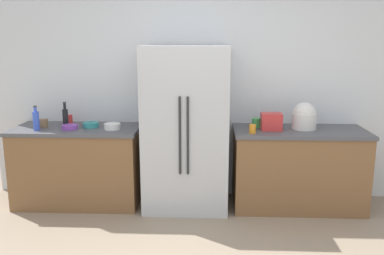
{
  "coord_description": "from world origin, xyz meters",
  "views": [
    {
      "loc": [
        0.07,
        -2.76,
        1.85
      ],
      "look_at": [
        -0.08,
        0.5,
        1.15
      ],
      "focal_mm": 38.56,
      "sensor_mm": 36.0,
      "label": 1
    }
  ],
  "objects_px": {
    "bowl_c": "(91,125)",
    "cup_a": "(256,123)",
    "refrigerator": "(186,128)",
    "bowl_b": "(70,127)",
    "rice_cooker": "(304,117)",
    "cup_b": "(69,119)",
    "bowl_a": "(112,126)",
    "bottle_b": "(65,117)",
    "bottle_a": "(36,120)",
    "cup_d": "(252,129)",
    "cup_c": "(44,123)",
    "toaster": "(271,122)"
  },
  "relations": [
    {
      "from": "cup_b",
      "to": "cup_d",
      "type": "distance_m",
      "value": 2.1
    },
    {
      "from": "rice_cooker",
      "to": "bowl_a",
      "type": "height_order",
      "value": "rice_cooker"
    },
    {
      "from": "cup_d",
      "to": "bowl_c",
      "type": "xyz_separation_m",
      "value": [
        -1.77,
        0.21,
        -0.02
      ]
    },
    {
      "from": "refrigerator",
      "to": "bowl_a",
      "type": "bearing_deg",
      "value": -177.25
    },
    {
      "from": "refrigerator",
      "to": "bottle_b",
      "type": "distance_m",
      "value": 1.37
    },
    {
      "from": "refrigerator",
      "to": "bowl_b",
      "type": "xyz_separation_m",
      "value": [
        -1.27,
        -0.05,
        0.02
      ]
    },
    {
      "from": "bowl_c",
      "to": "cup_a",
      "type": "bearing_deg",
      "value": 2.85
    },
    {
      "from": "cup_c",
      "to": "cup_d",
      "type": "distance_m",
      "value": 2.31
    },
    {
      "from": "refrigerator",
      "to": "cup_b",
      "type": "height_order",
      "value": "refrigerator"
    },
    {
      "from": "bottle_a",
      "to": "cup_b",
      "type": "relative_size",
      "value": 2.54
    },
    {
      "from": "bottle_a",
      "to": "cup_b",
      "type": "height_order",
      "value": "bottle_a"
    },
    {
      "from": "rice_cooker",
      "to": "cup_d",
      "type": "relative_size",
      "value": 3.21
    },
    {
      "from": "bottle_b",
      "to": "bowl_b",
      "type": "bearing_deg",
      "value": -55.21
    },
    {
      "from": "bowl_a",
      "to": "rice_cooker",
      "type": "bearing_deg",
      "value": 3.03
    },
    {
      "from": "rice_cooker",
      "to": "cup_d",
      "type": "xyz_separation_m",
      "value": [
        -0.58,
        -0.24,
        -0.09
      ]
    },
    {
      "from": "bowl_b",
      "to": "bottle_b",
      "type": "bearing_deg",
      "value": 124.79
    },
    {
      "from": "refrigerator",
      "to": "bowl_a",
      "type": "distance_m",
      "value": 0.8
    },
    {
      "from": "bottle_a",
      "to": "cup_b",
      "type": "distance_m",
      "value": 0.43
    },
    {
      "from": "bottle_a",
      "to": "cup_d",
      "type": "distance_m",
      "value": 2.31
    },
    {
      "from": "cup_c",
      "to": "bowl_b",
      "type": "xyz_separation_m",
      "value": [
        0.33,
        -0.09,
        -0.02
      ]
    },
    {
      "from": "rice_cooker",
      "to": "bowl_c",
      "type": "xyz_separation_m",
      "value": [
        -2.35,
        -0.03,
        -0.11
      ]
    },
    {
      "from": "rice_cooker",
      "to": "bottle_b",
      "type": "height_order",
      "value": "rice_cooker"
    },
    {
      "from": "toaster",
      "to": "bottle_a",
      "type": "relative_size",
      "value": 0.82
    },
    {
      "from": "toaster",
      "to": "cup_d",
      "type": "xyz_separation_m",
      "value": [
        -0.22,
        -0.17,
        -0.05
      ]
    },
    {
      "from": "cup_d",
      "to": "rice_cooker",
      "type": "bearing_deg",
      "value": 22.07
    },
    {
      "from": "bottle_a",
      "to": "cup_a",
      "type": "xyz_separation_m",
      "value": [
        2.38,
        0.26,
        -0.06
      ]
    },
    {
      "from": "toaster",
      "to": "cup_d",
      "type": "distance_m",
      "value": 0.28
    },
    {
      "from": "bottle_b",
      "to": "cup_d",
      "type": "relative_size",
      "value": 3.04
    },
    {
      "from": "cup_d",
      "to": "bowl_a",
      "type": "xyz_separation_m",
      "value": [
        -1.51,
        0.13,
        -0.01
      ]
    },
    {
      "from": "rice_cooker",
      "to": "bowl_b",
      "type": "bearing_deg",
      "value": -177.2
    },
    {
      "from": "bottle_b",
      "to": "cup_c",
      "type": "height_order",
      "value": "bottle_b"
    },
    {
      "from": "rice_cooker",
      "to": "cup_d",
      "type": "bearing_deg",
      "value": -157.93
    },
    {
      "from": "cup_c",
      "to": "bowl_b",
      "type": "distance_m",
      "value": 0.34
    },
    {
      "from": "cup_a",
      "to": "cup_c",
      "type": "relative_size",
      "value": 1.07
    },
    {
      "from": "bowl_a",
      "to": "bowl_c",
      "type": "distance_m",
      "value": 0.28
    },
    {
      "from": "toaster",
      "to": "bowl_c",
      "type": "distance_m",
      "value": 1.99
    },
    {
      "from": "bottle_b",
      "to": "cup_b",
      "type": "bearing_deg",
      "value": 92.05
    },
    {
      "from": "cup_a",
      "to": "cup_c",
      "type": "height_order",
      "value": "cup_a"
    },
    {
      "from": "bottle_b",
      "to": "bowl_b",
      "type": "height_order",
      "value": "bottle_b"
    },
    {
      "from": "rice_cooker",
      "to": "bowl_b",
      "type": "distance_m",
      "value": 2.56
    },
    {
      "from": "rice_cooker",
      "to": "cup_c",
      "type": "relative_size",
      "value": 3.1
    },
    {
      "from": "rice_cooker",
      "to": "cup_b",
      "type": "distance_m",
      "value": 2.66
    },
    {
      "from": "cup_b",
      "to": "bowl_b",
      "type": "bearing_deg",
      "value": -70.81
    },
    {
      "from": "cup_d",
      "to": "bowl_c",
      "type": "relative_size",
      "value": 0.53
    },
    {
      "from": "bowl_c",
      "to": "cup_d",
      "type": "bearing_deg",
      "value": -6.76
    },
    {
      "from": "bottle_b",
      "to": "bowl_a",
      "type": "relative_size",
      "value": 1.59
    },
    {
      "from": "cup_b",
      "to": "bowl_b",
      "type": "distance_m",
      "value": 0.29
    },
    {
      "from": "bowl_a",
      "to": "cup_c",
      "type": "bearing_deg",
      "value": 174.37
    },
    {
      "from": "bottle_b",
      "to": "cup_b",
      "type": "relative_size",
      "value": 2.65
    },
    {
      "from": "cup_b",
      "to": "bowl_c",
      "type": "xyz_separation_m",
      "value": [
        0.3,
        -0.17,
        -0.03
      ]
    }
  ]
}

